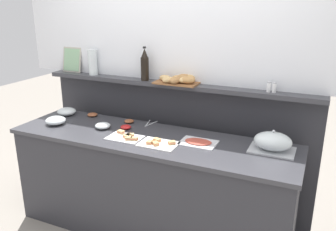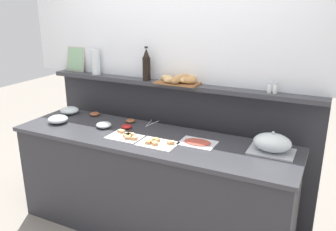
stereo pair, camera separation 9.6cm
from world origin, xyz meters
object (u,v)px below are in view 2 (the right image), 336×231
at_px(sandwich_platter_rear, 158,143).
at_px(cold_cuts_platter, 198,143).
at_px(serving_tongs, 150,124).
at_px(salt_shaker, 270,88).
at_px(glass_bowl_large, 58,120).
at_px(condiment_bowl_red, 95,114).
at_px(serving_cloche, 272,143).
at_px(water_carafe, 96,62).
at_px(condiment_bowl_cream, 127,127).
at_px(bread_basket, 181,80).
at_px(glass_bowl_small, 70,111).
at_px(framed_picture, 76,59).
at_px(condiment_bowl_dark, 130,121).
at_px(wine_bottle_dark, 146,65).
at_px(pepper_shaker, 275,88).
at_px(glass_bowl_medium, 104,125).
at_px(sandwich_platter_side, 126,137).

height_order(sandwich_platter_rear, cold_cuts_platter, sandwich_platter_rear).
distance_m(serving_tongs, salt_shaker, 1.12).
height_order(glass_bowl_large, condiment_bowl_red, glass_bowl_large).
distance_m(sandwich_platter_rear, glass_bowl_large, 1.09).
xyz_separation_m(serving_cloche, salt_shaker, (-0.11, 0.32, 0.35)).
distance_m(sandwich_platter_rear, serving_cloche, 0.88).
bearing_deg(water_carafe, condiment_bowl_cream, -31.78).
bearing_deg(bread_basket, serving_cloche, -18.66).
distance_m(condiment_bowl_red, salt_shaker, 1.71).
distance_m(glass_bowl_small, framed_picture, 0.57).
relative_size(condiment_bowl_dark, salt_shaker, 1.04).
xyz_separation_m(wine_bottle_dark, pepper_shaker, (1.18, 0.02, -0.10)).
relative_size(glass_bowl_small, pepper_shaker, 2.13).
bearing_deg(sandwich_platter_rear, wine_bottle_dark, 126.34).
bearing_deg(condiment_bowl_cream, salt_shaker, 17.08).
relative_size(glass_bowl_large, glass_bowl_small, 1.01).
xyz_separation_m(serving_cloche, glass_bowl_medium, (-1.46, -0.12, -0.05)).
relative_size(condiment_bowl_dark, pepper_shaker, 1.04).
xyz_separation_m(glass_bowl_large, serving_tongs, (0.79, 0.36, -0.03)).
bearing_deg(salt_shaker, condiment_bowl_dark, -170.65).
height_order(condiment_bowl_red, salt_shaker, salt_shaker).
bearing_deg(condiment_bowl_cream, condiment_bowl_red, 160.29).
bearing_deg(sandwich_platter_side, framed_picture, 148.99).
bearing_deg(condiment_bowl_red, pepper_shaker, 6.14).
bearing_deg(condiment_bowl_dark, pepper_shaker, 9.03).
xyz_separation_m(sandwich_platter_rear, glass_bowl_large, (-1.08, 0.05, 0.02)).
distance_m(glass_bowl_large, wine_bottle_dark, 0.98).
bearing_deg(condiment_bowl_dark, sandwich_platter_rear, -37.04).
relative_size(wine_bottle_dark, framed_picture, 1.23).
bearing_deg(sandwich_platter_side, serving_cloche, 11.64).
xyz_separation_m(condiment_bowl_red, salt_shaker, (1.65, 0.18, 0.40)).
bearing_deg(serving_tongs, glass_bowl_small, -174.20).
height_order(sandwich_platter_side, glass_bowl_large, glass_bowl_large).
relative_size(sandwich_platter_side, cold_cuts_platter, 0.98).
xyz_separation_m(glass_bowl_medium, pepper_shaker, (1.40, 0.44, 0.40)).
relative_size(glass_bowl_large, serving_tongs, 1.01).
xyz_separation_m(cold_cuts_platter, glass_bowl_medium, (-0.90, -0.02, 0.02)).
bearing_deg(glass_bowl_large, water_carafe, 81.21).
bearing_deg(bread_basket, glass_bowl_small, -168.27).
bearing_deg(condiment_bowl_cream, condiment_bowl_dark, 109.96).
height_order(cold_cuts_platter, pepper_shaker, pepper_shaker).
distance_m(cold_cuts_platter, condiment_bowl_dark, 0.79).
bearing_deg(pepper_shaker, sandwich_platter_side, -152.84).
height_order(pepper_shaker, framed_picture, framed_picture).
distance_m(condiment_bowl_dark, wine_bottle_dark, 0.54).
bearing_deg(bread_basket, condiment_bowl_cream, -138.16).
xyz_separation_m(cold_cuts_platter, condiment_bowl_cream, (-0.71, 0.05, 0.01)).
xyz_separation_m(condiment_bowl_dark, serving_tongs, (0.19, 0.04, -0.01)).
height_order(cold_cuts_platter, serving_tongs, cold_cuts_platter).
height_order(glass_bowl_medium, salt_shaker, salt_shaker).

